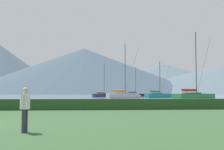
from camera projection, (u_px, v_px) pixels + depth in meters
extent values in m
cube|color=#8C9EA3|center=(78.00, 95.00, 149.05)|extent=(320.00, 246.00, 0.00)
cube|color=#284C23|center=(21.00, 104.00, 23.72)|extent=(80.00, 1.20, 0.90)
cube|color=navy|center=(103.00, 95.00, 91.21)|extent=(6.84, 3.81, 1.02)
cone|color=navy|center=(113.00, 95.00, 92.44)|extent=(1.30, 1.12, 0.87)
cube|color=#1B2449|center=(101.00, 94.00, 91.11)|extent=(2.73, 2.12, 0.65)
cylinder|color=#333338|center=(104.00, 79.00, 91.72)|extent=(0.13, 0.13, 10.39)
cylinder|color=#333338|center=(100.00, 92.00, 90.98)|extent=(2.85, 0.85, 0.11)
cylinder|color=orange|center=(100.00, 92.00, 90.98)|extent=(2.50, 1.03, 0.41)
cylinder|color=#333338|center=(109.00, 80.00, 92.21)|extent=(2.99, 0.81, 9.88)
cube|color=black|center=(134.00, 95.00, 99.17)|extent=(6.77, 3.06, 1.03)
cone|color=black|center=(144.00, 95.00, 99.94)|extent=(1.22, 1.01, 0.87)
cube|color=black|center=(133.00, 94.00, 99.11)|extent=(2.61, 1.87, 0.65)
cylinder|color=#333338|center=(136.00, 81.00, 99.59)|extent=(0.13, 0.13, 9.78)
cylinder|color=#333338|center=(132.00, 92.00, 99.04)|extent=(2.93, 0.49, 0.11)
cylinder|color=#2847A3|center=(132.00, 92.00, 99.04)|extent=(2.53, 0.73, 0.41)
cylinder|color=#333338|center=(140.00, 82.00, 99.89)|extent=(3.09, 0.42, 9.30)
cube|color=#19707A|center=(158.00, 96.00, 77.81)|extent=(7.72, 4.72, 1.15)
cone|color=#19707A|center=(171.00, 96.00, 79.46)|extent=(1.50, 1.33, 0.98)
cube|color=#16646E|center=(157.00, 94.00, 77.67)|extent=(3.13, 2.53, 0.73)
cylinder|color=#333338|center=(160.00, 78.00, 78.35)|extent=(0.15, 0.15, 9.41)
cylinder|color=#333338|center=(155.00, 91.00, 77.48)|extent=(3.15, 1.17, 0.13)
cylinder|color=#2D7542|center=(155.00, 91.00, 77.48)|extent=(2.79, 1.33, 0.46)
cylinder|color=#333338|center=(165.00, 79.00, 79.01)|extent=(3.30, 1.15, 8.95)
cube|color=#236B38|center=(194.00, 97.00, 52.22)|extent=(8.25, 5.19, 1.23)
cone|color=#236B38|center=(212.00, 97.00, 54.08)|extent=(1.61, 1.44, 1.04)
cube|color=#206032|center=(192.00, 95.00, 52.07)|extent=(3.37, 2.75, 0.78)
cylinder|color=#333338|center=(196.00, 64.00, 52.88)|extent=(0.16, 0.16, 12.13)
cylinder|color=#333338|center=(189.00, 90.00, 51.85)|extent=(3.35, 1.33, 0.13)
cylinder|color=red|center=(189.00, 90.00, 51.85)|extent=(2.97, 1.48, 0.49)
cylinder|color=#333338|center=(204.00, 66.00, 53.62)|extent=(3.50, 1.30, 11.53)
cube|color=#9E9EA3|center=(123.00, 96.00, 68.35)|extent=(8.00, 4.35, 1.19)
cone|color=#9E9EA3|center=(139.00, 96.00, 69.72)|extent=(1.51, 1.30, 1.01)
cube|color=gray|center=(121.00, 94.00, 68.24)|extent=(3.18, 2.45, 0.76)
cylinder|color=#333338|center=(125.00, 70.00, 68.95)|extent=(0.15, 0.15, 12.75)
cylinder|color=#333338|center=(119.00, 91.00, 68.09)|extent=(3.35, 0.95, 0.13)
cylinder|color=orange|center=(119.00, 91.00, 68.09)|extent=(2.94, 1.16, 0.48)
cylinder|color=#333338|center=(132.00, 71.00, 69.49)|extent=(3.51, 0.90, 12.12)
cylinder|color=#2D3347|center=(24.00, 121.00, 10.26)|extent=(0.14, 0.14, 0.85)
cylinder|color=#2D3347|center=(26.00, 121.00, 10.44)|extent=(0.14, 0.14, 0.85)
cylinder|color=silver|center=(25.00, 102.00, 10.40)|extent=(0.36, 0.36, 0.55)
cylinder|color=silver|center=(22.00, 101.00, 10.16)|extent=(0.09, 0.09, 0.50)
cylinder|color=silver|center=(28.00, 101.00, 10.63)|extent=(0.09, 0.09, 0.50)
sphere|color=tan|center=(25.00, 90.00, 10.42)|extent=(0.22, 0.22, 0.22)
cone|color=#425666|center=(84.00, 71.00, 327.97)|extent=(268.19, 268.19, 52.35)
cone|color=slate|center=(163.00, 79.00, 409.74)|extent=(276.62, 276.62, 42.91)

